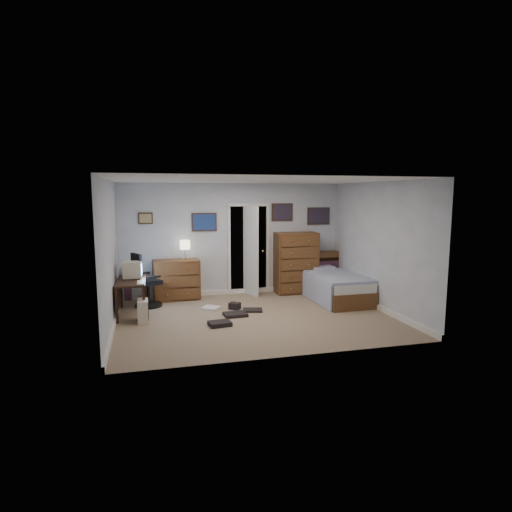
% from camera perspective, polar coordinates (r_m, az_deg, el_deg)
% --- Properties ---
extents(floor, '(5.00, 4.00, 0.02)m').
position_cam_1_polar(floor, '(7.98, -0.13, -8.24)').
color(floor, gray).
rests_on(floor, ground).
extents(computer_desk, '(0.55, 1.16, 0.66)m').
position_cam_1_polar(computer_desk, '(8.38, -16.81, -4.12)').
color(computer_desk, black).
rests_on(computer_desk, floor).
extents(crt_monitor, '(0.35, 0.33, 0.32)m').
position_cam_1_polar(crt_monitor, '(8.46, -16.18, -1.79)').
color(crt_monitor, beige).
rests_on(crt_monitor, computer_desk).
extents(keyboard, '(0.14, 0.36, 0.02)m').
position_cam_1_polar(keyboard, '(7.99, -15.10, -3.43)').
color(keyboard, beige).
rests_on(keyboard, computer_desk).
extents(pc_tower, '(0.19, 0.38, 0.40)m').
position_cam_1_polar(pc_tower, '(7.91, -14.83, -7.09)').
color(pc_tower, beige).
rests_on(pc_tower, floor).
extents(office_chair, '(0.70, 0.70, 1.10)m').
position_cam_1_polar(office_chair, '(8.88, -14.57, -3.93)').
color(office_chair, black).
rests_on(office_chair, floor).
extents(media_stack, '(0.15, 0.15, 0.72)m').
position_cam_1_polar(media_stack, '(9.58, -16.74, -3.55)').
color(media_stack, maroon).
rests_on(media_stack, floor).
extents(low_dresser, '(1.00, 0.55, 0.86)m').
position_cam_1_polar(low_dresser, '(9.39, -10.56, -3.12)').
color(low_dresser, brown).
rests_on(low_dresser, floor).
extents(table_lamp, '(0.23, 0.23, 0.42)m').
position_cam_1_polar(table_lamp, '(9.29, -9.45, 1.40)').
color(table_lamp, gold).
rests_on(table_lamp, low_dresser).
extents(doorway, '(0.96, 1.12, 2.05)m').
position_cam_1_polar(doorway, '(10.02, -1.42, 1.04)').
color(doorway, black).
rests_on(doorway, floor).
extents(tall_dresser, '(0.97, 0.59, 1.39)m').
position_cam_1_polar(tall_dresser, '(9.87, 5.31, -0.89)').
color(tall_dresser, brown).
rests_on(tall_dresser, floor).
extents(headboard_bookcase, '(1.03, 0.30, 0.92)m').
position_cam_1_polar(headboard_bookcase, '(10.25, 8.60, -1.81)').
color(headboard_bookcase, brown).
rests_on(headboard_bookcase, floor).
extents(bed, '(1.03, 1.90, 0.62)m').
position_cam_1_polar(bed, '(9.34, 10.45, -4.03)').
color(bed, brown).
rests_on(bed, floor).
extents(wall_posters, '(4.38, 0.04, 0.60)m').
position_cam_1_polar(wall_posters, '(9.73, 0.23, 5.23)').
color(wall_posters, '#331E11').
rests_on(wall_posters, floor).
extents(floor_clutter, '(1.20, 1.49, 0.13)m').
position_cam_1_polar(floor_clutter, '(8.10, -3.51, -7.69)').
color(floor_clutter, black).
rests_on(floor_clutter, floor).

